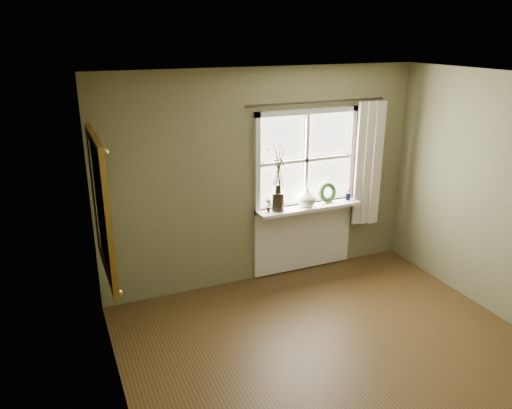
{
  "coord_description": "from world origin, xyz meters",
  "views": [
    {
      "loc": [
        -2.34,
        -2.99,
        2.98
      ],
      "look_at": [
        -0.4,
        1.55,
        1.25
      ],
      "focal_mm": 35.0,
      "sensor_mm": 36.0,
      "label": 1
    }
  ],
  "objects_px": {
    "cream_vase": "(307,197)",
    "wreath": "(327,195)",
    "dark_jug": "(278,202)",
    "gilt_mirror": "(101,207)"
  },
  "relations": [
    {
      "from": "cream_vase",
      "to": "wreath",
      "type": "bearing_deg",
      "value": 7.24
    },
    {
      "from": "dark_jug",
      "to": "wreath",
      "type": "relative_size",
      "value": 0.87
    },
    {
      "from": "dark_jug",
      "to": "gilt_mirror",
      "type": "distance_m",
      "value": 2.23
    },
    {
      "from": "cream_vase",
      "to": "wreath",
      "type": "distance_m",
      "value": 0.32
    },
    {
      "from": "cream_vase",
      "to": "gilt_mirror",
      "type": "height_order",
      "value": "gilt_mirror"
    },
    {
      "from": "wreath",
      "to": "gilt_mirror",
      "type": "relative_size",
      "value": 0.19
    },
    {
      "from": "dark_jug",
      "to": "wreath",
      "type": "height_order",
      "value": "wreath"
    },
    {
      "from": "dark_jug",
      "to": "gilt_mirror",
      "type": "xyz_separation_m",
      "value": [
        -2.09,
        -0.63,
        0.43
      ]
    },
    {
      "from": "cream_vase",
      "to": "gilt_mirror",
      "type": "xyz_separation_m",
      "value": [
        -2.49,
        -0.63,
        0.42
      ]
    },
    {
      "from": "cream_vase",
      "to": "wreath",
      "type": "height_order",
      "value": "cream_vase"
    }
  ]
}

